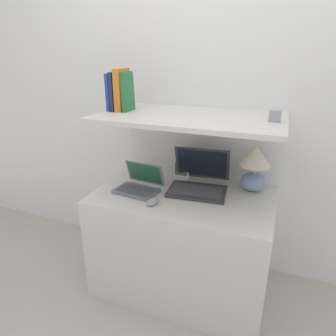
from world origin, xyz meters
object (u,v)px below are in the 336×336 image
object	(u,v)px
laptop_large	(199,181)
book_blue	(113,92)
book_navy	(117,91)
table_lamp	(255,166)
router_box	(182,167)
book_green	(128,92)
shelf_gadget	(275,116)
laptop_small	(139,185)
book_orange	(122,90)
computer_mouse	(153,201)

from	to	relation	value
laptop_large	book_blue	world-z (taller)	book_blue
laptop_large	book_navy	size ratio (longest dim) A/B	1.65
table_lamp	router_box	xyz separation A→B (m)	(-0.50, 0.05, -0.10)
table_lamp	book_green	distance (m)	0.93
book_green	table_lamp	bearing A→B (deg)	9.60
router_box	book_blue	bearing A→B (deg)	-155.84
table_lamp	laptop_large	bearing A→B (deg)	-161.59
book_blue	book_green	world-z (taller)	book_green
laptop_large	book_navy	bearing A→B (deg)	-177.23
book_blue	book_navy	xyz separation A→B (m)	(0.03, 0.00, 0.00)
laptop_large	book_blue	xyz separation A→B (m)	(-0.58, -0.03, 0.54)
table_lamp	shelf_gadget	size ratio (longest dim) A/B	4.70
laptop_small	book_orange	bearing A→B (deg)	140.64
table_lamp	book_navy	world-z (taller)	book_navy
computer_mouse	book_navy	world-z (taller)	book_navy
router_box	book_green	xyz separation A→B (m)	(-0.31, -0.19, 0.53)
book_orange	shelf_gadget	world-z (taller)	book_orange
shelf_gadget	router_box	bearing A→B (deg)	162.17
book_orange	book_green	distance (m)	0.04
laptop_small	book_orange	size ratio (longest dim) A/B	1.12
book_navy	shelf_gadget	size ratio (longest dim) A/B	3.78
book_green	shelf_gadget	bearing A→B (deg)	0.00
laptop_small	book_blue	world-z (taller)	book_blue
laptop_large	book_green	size ratio (longest dim) A/B	1.65
table_lamp	book_navy	bearing A→B (deg)	-171.22
book_orange	laptop_small	bearing A→B (deg)	-39.36
computer_mouse	router_box	world-z (taller)	router_box
table_lamp	laptop_small	distance (m)	0.74
book_blue	table_lamp	bearing A→B (deg)	8.49
book_blue	shelf_gadget	world-z (taller)	book_blue
table_lamp	laptop_small	world-z (taller)	table_lamp
laptop_large	book_orange	distance (m)	0.76
book_green	shelf_gadget	xyz separation A→B (m)	(0.89, 0.00, -0.09)
book_navy	book_blue	bearing A→B (deg)	180.00
laptop_small	shelf_gadget	bearing A→B (deg)	9.74
laptop_small	book_green	xyz separation A→B (m)	(-0.12, 0.13, 0.57)
router_box	book_navy	bearing A→B (deg)	-154.16
laptop_large	laptop_small	world-z (taller)	laptop_large
router_box	shelf_gadget	distance (m)	0.76
computer_mouse	book_green	world-z (taller)	book_green
router_box	shelf_gadget	xyz separation A→B (m)	(0.58, -0.19, 0.45)
laptop_small	book_green	world-z (taller)	book_green
book_navy	book_green	world-z (taller)	same
book_green	computer_mouse	bearing A→B (deg)	-44.06
table_lamp	book_orange	bearing A→B (deg)	-170.82
book_green	book_navy	bearing A→B (deg)	180.00
table_lamp	laptop_large	distance (m)	0.36
laptop_large	book_navy	distance (m)	0.78
laptop_large	book_blue	bearing A→B (deg)	-177.38
router_box	computer_mouse	bearing A→B (deg)	-93.73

